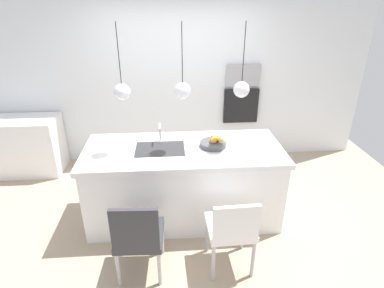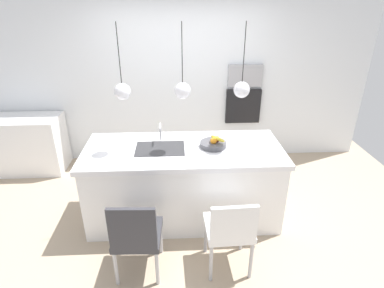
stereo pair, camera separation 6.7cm
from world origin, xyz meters
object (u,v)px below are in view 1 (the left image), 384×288
Objects in this scene: microwave at (243,75)px; fruit_bowl at (213,143)px; oven at (241,106)px; chair_middle at (232,228)px; chair_near at (138,235)px.

fruit_bowl is at bearing -113.03° from microwave.
oven is 0.65× the size of chair_middle.
microwave reaches higher than fruit_bowl.
oven is (0.00, 0.00, -0.50)m from microwave.
microwave is at bearing 0.00° from oven.
chair_near is at bearing -131.27° from fruit_bowl.
fruit_bowl is 1.75m from microwave.
oven is at bearing 76.41° from chair_middle.
microwave reaches higher than chair_middle.
chair_middle is at bearing -103.59° from microwave.
fruit_bowl is 1.04m from chair_middle.
fruit_bowl is 1.34m from chair_near.
microwave is at bearing 76.41° from chair_middle.
fruit_bowl is 0.56× the size of microwave.
microwave is 3.05m from chair_near.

